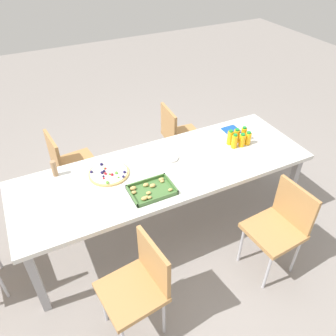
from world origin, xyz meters
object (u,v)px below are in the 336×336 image
Objects in this scene: chair_far_right at (139,283)px; plate_stack at (168,157)px; juice_bottle_4 at (242,140)px; fruit_pizza at (109,173)px; chair_near_left at (178,134)px; snack_tray at (151,190)px; juice_bottle_2 at (230,138)px; juice_bottle_3 at (248,138)px; chair_far_left at (281,224)px; juice_bottle_5 at (235,141)px; chair_near_right at (69,162)px; juice_bottle_1 at (236,136)px; cardboard_tube at (54,169)px; napkin_stack at (231,130)px; juice_bottle_0 at (244,134)px; party_table at (165,173)px.

plate_stack is at bearing -43.29° from chair_far_right.
juice_bottle_4 is 0.39× the size of fruit_pizza.
chair_near_left is 1.28m from snack_tray.
juice_bottle_2 reaches higher than juice_bottle_4.
juice_bottle_2 is 1.12× the size of juice_bottle_3.
chair_far_left is at bearing 85.58° from juice_bottle_2.
chair_near_right is at bearing -29.28° from juice_bottle_5.
juice_bottle_1 is 1.68m from cardboard_tube.
juice_bottle_1 is at bearing -177.28° from juice_bottle_2.
juice_bottle_5 is 1.19m from fruit_pizza.
juice_bottle_3 is 0.88× the size of napkin_stack.
napkin_stack is (-0.78, -0.13, -0.00)m from plate_stack.
juice_bottle_2 reaches higher than plate_stack.
juice_bottle_3 is at bearing 89.67° from napkin_stack.
juice_bottle_0 is 1.00× the size of juice_bottle_5.
chair_near_left is 0.79m from juice_bottle_2.
juice_bottle_4 is at bearing -168.50° from snack_tray.
juice_bottle_3 is at bearing 57.03° from chair_near_right.
chair_near_left reaches higher than plate_stack.
chair_far_right is 1.71m from juice_bottle_0.
chair_far_left is at bearing 74.58° from juice_bottle_3.
juice_bottle_0 is 0.78m from plate_stack.
chair_far_left is at bearing 78.20° from napkin_stack.
snack_tray is (-0.23, 0.36, -0.00)m from fruit_pizza.
juice_bottle_5 reaches higher than snack_tray.
juice_bottle_0 is (-0.33, 0.71, 0.30)m from chair_near_left.
party_table is at bearing 4.35° from juice_bottle_0.
chair_near_left is 5.74× the size of juice_bottle_5.
juice_bottle_1 is at bearing 171.45° from cardboard_tube.
plate_stack is at bearing -127.54° from party_table.
chair_far_right is 5.74× the size of juice_bottle_5.
chair_near_right is 1.59m from chair_far_right.
snack_tray is (1.10, 0.29, -0.06)m from juice_bottle_0.
chair_near_right is at bearing -2.77° from chair_far_right.
party_table is at bearing 159.64° from cardboard_tube.
chair_near_left is at bearing -42.44° from chair_far_right.
party_table is 7.62× the size of fruit_pizza.
chair_far_right is at bearing 28.40° from juice_bottle_3.
plate_stack is at bearing -4.46° from juice_bottle_2.
juice_bottle_2 is (-0.72, -0.07, 0.13)m from party_table.
juice_bottle_1 is (-0.14, -0.87, 0.30)m from chair_far_left.
juice_bottle_0 reaches higher than party_table.
cardboard_tube is (1.52, -1.12, 0.31)m from chair_far_left.
chair_near_right is 1.23m from chair_near_left.
chair_far_right is 1.80m from napkin_stack.
snack_tray is 1.95× the size of plate_stack.
chair_far_left is at bearing 7.45° from chair_near_left.
juice_bottle_1 is 0.94× the size of napkin_stack.
party_table is at bearing 34.81° from chair_far_left.
chair_far_right is 5.74× the size of juice_bottle_0.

